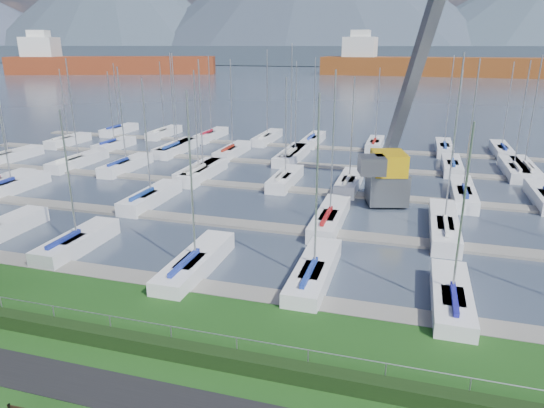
% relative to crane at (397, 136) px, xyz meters
% --- Properties ---
extents(path, '(160.00, 2.00, 0.04)m').
position_rel_crane_xyz_m(path, '(-6.94, -28.56, -5.32)').
color(path, black).
rests_on(path, grass).
extents(water, '(800.00, 540.00, 0.20)m').
position_rel_crane_xyz_m(water, '(-6.94, 234.44, -5.73)').
color(water, '#3C4759').
extents(hedge, '(80.00, 0.70, 0.70)m').
position_rel_crane_xyz_m(hedge, '(-6.94, -25.96, -4.98)').
color(hedge, black).
rests_on(hedge, grass).
extents(fence, '(80.00, 0.04, 0.04)m').
position_rel_crane_xyz_m(fence, '(-6.94, -25.56, -4.13)').
color(fence, '#989AA0').
rests_on(fence, grass).
extents(foothill, '(900.00, 80.00, 12.00)m').
position_rel_crane_xyz_m(foothill, '(-6.94, 304.44, 0.67)').
color(foothill, '#3A4755').
rests_on(foothill, water).
extents(docks, '(90.00, 41.60, 0.25)m').
position_rel_crane_xyz_m(docks, '(-6.94, 0.44, -5.55)').
color(docks, slate).
rests_on(docks, water).
extents(crane, '(7.03, 13.13, 22.35)m').
position_rel_crane_xyz_m(crane, '(0.00, 0.00, 0.00)').
color(crane, slate).
rests_on(crane, water).
extents(cargo_ship_west, '(93.92, 48.52, 21.50)m').
position_rel_crane_xyz_m(cargo_ship_west, '(-140.04, 162.45, -1.73)').
color(cargo_ship_west, maroon).
rests_on(cargo_ship_west, water).
extents(cargo_ship_mid, '(109.06, 22.06, 21.50)m').
position_rel_crane_xyz_m(cargo_ship_mid, '(8.36, 188.99, -1.86)').
color(cargo_ship_mid, brown).
rests_on(cargo_ship_mid, water).
extents(sailboat_fleet, '(75.71, 49.41, 13.34)m').
position_rel_crane_xyz_m(sailboat_fleet, '(-8.98, 4.18, 0.08)').
color(sailboat_fleet, white).
rests_on(sailboat_fleet, water).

